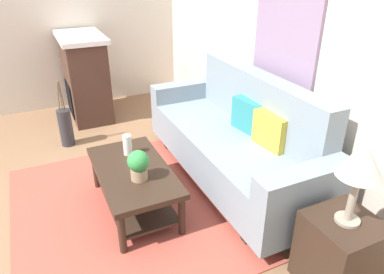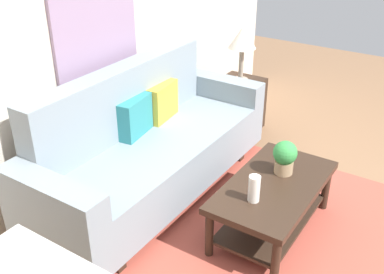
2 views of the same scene
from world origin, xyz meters
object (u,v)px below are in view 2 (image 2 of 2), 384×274
at_px(potted_plant_tabletop, 285,156).
at_px(framed_painting, 95,15).
at_px(throw_pillow_mustard, 162,102).
at_px(tabletop_vase, 254,189).
at_px(coffee_table, 273,197).
at_px(side_table, 239,105).
at_px(table_lamp, 242,40).
at_px(couch, 149,147).
at_px(throw_pillow_teal, 135,117).

relative_size(potted_plant_tabletop, framed_painting, 0.29).
relative_size(throw_pillow_mustard, tabletop_vase, 1.85).
bearing_deg(framed_painting, coffee_table, -87.13).
height_order(throw_pillow_mustard, side_table, throw_pillow_mustard).
xyz_separation_m(potted_plant_tabletop, table_lamp, (1.22, 1.02, 0.42)).
relative_size(throw_pillow_mustard, side_table, 0.64).
relative_size(couch, table_lamp, 4.13).
height_order(couch, throw_pillow_teal, couch).
relative_size(throw_pillow_teal, table_lamp, 0.63).
xyz_separation_m(tabletop_vase, framed_painting, (0.19, 1.52, 0.93)).
height_order(coffee_table, side_table, side_table).
bearing_deg(potted_plant_tabletop, side_table, 39.70).
xyz_separation_m(throw_pillow_teal, coffee_table, (0.08, -1.22, -0.37)).
xyz_separation_m(potted_plant_tabletop, framed_painting, (-0.25, 1.55, 0.89)).
distance_m(coffee_table, potted_plant_tabletop, 0.31).
height_order(couch, table_lamp, table_lamp).
distance_m(couch, throw_pillow_teal, 0.28).
bearing_deg(throw_pillow_teal, framed_painting, 90.00).
height_order(throw_pillow_mustard, framed_painting, framed_painting).
xyz_separation_m(coffee_table, table_lamp, (1.40, 1.02, 0.68)).
distance_m(side_table, framed_painting, 1.96).
bearing_deg(framed_painting, throw_pillow_mustard, -42.59).
relative_size(tabletop_vase, potted_plant_tabletop, 0.74).
relative_size(side_table, framed_painting, 0.62).
height_order(couch, throw_pillow_mustard, couch).
xyz_separation_m(throw_pillow_mustard, table_lamp, (1.11, -0.19, 0.31)).
bearing_deg(throw_pillow_mustard, framed_painting, 137.41).
bearing_deg(coffee_table, couch, 94.09).
xyz_separation_m(couch, throw_pillow_teal, (-0.00, 0.12, 0.25)).
relative_size(throw_pillow_mustard, framed_painting, 0.40).
bearing_deg(side_table, tabletop_vase, -149.39).
relative_size(couch, framed_painting, 2.62).
xyz_separation_m(throw_pillow_teal, side_table, (1.48, -0.19, -0.40)).
xyz_separation_m(throw_pillow_teal, potted_plant_tabletop, (0.25, -1.21, -0.11)).
distance_m(throw_pillow_mustard, framed_painting, 0.93).
bearing_deg(potted_plant_tabletop, coffee_table, -177.80).
xyz_separation_m(tabletop_vase, potted_plant_tabletop, (0.44, -0.03, 0.04)).
bearing_deg(couch, framed_painting, 90.00).
xyz_separation_m(side_table, table_lamp, (0.00, 0.00, 0.71)).
bearing_deg(table_lamp, side_table, -90.00).
relative_size(potted_plant_tabletop, side_table, 0.47).
xyz_separation_m(throw_pillow_mustard, tabletop_vase, (-0.56, -1.18, -0.15)).
xyz_separation_m(throw_pillow_mustard, coffee_table, (-0.29, -1.22, -0.37)).
bearing_deg(potted_plant_tabletop, throw_pillow_mustard, 84.38).
bearing_deg(couch, coffee_table, -85.91).
relative_size(tabletop_vase, framed_painting, 0.22).
relative_size(throw_pillow_mustard, table_lamp, 0.63).
distance_m(potted_plant_tabletop, table_lamp, 1.65).
bearing_deg(coffee_table, throw_pillow_teal, 93.67).
distance_m(coffee_table, framed_painting, 1.93).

